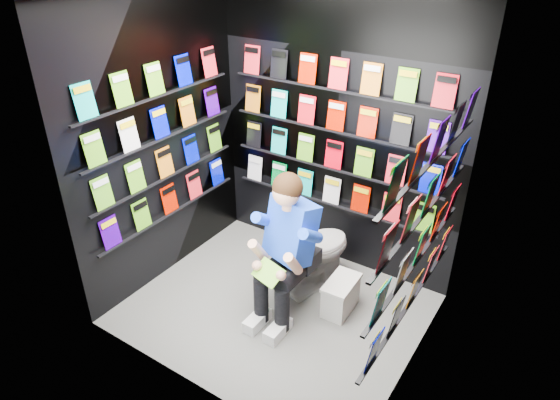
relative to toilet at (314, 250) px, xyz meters
The scene contains 13 objects.
floor 0.63m from the toilet, 100.24° to the right, with size 2.40×2.40×0.00m, color #61615F.
wall_back 1.06m from the toilet, 100.29° to the left, with size 2.40×0.04×2.60m, color black.
wall_front 1.77m from the toilet, 93.45° to the right, with size 2.40×0.04×2.60m, color black.
wall_left 1.67m from the toilet, 158.78° to the right, with size 0.04×2.00×2.60m, color black.
wall_right 1.53m from the toilet, 24.31° to the right, with size 0.04×2.00×2.60m, color black.
comics_back 1.05m from the toilet, 100.93° to the left, with size 2.10×0.06×1.37m, color red, non-canonical shape.
comics_left 1.65m from the toilet, 158.32° to the right, with size 0.06×1.70×1.37m, color red, non-canonical shape.
comics_right 1.51m from the toilet, 24.90° to the right, with size 0.06×1.70×1.37m, color red, non-canonical shape.
toilet is the anchor object (origin of this frame).
longbox 0.49m from the toilet, 26.66° to the right, with size 0.20×0.37×0.28m, color silver.
longbox_lid 0.44m from the toilet, 26.66° to the right, with size 0.22×0.39×0.03m, color silver.
reader 0.56m from the toilet, 90.00° to the right, with size 0.54×0.79×1.45m, color #1038CC, non-canonical shape.
held_comic 0.76m from the toilet, 90.00° to the right, with size 0.26×0.01×0.18m, color green.
Camera 1 is at (1.89, -2.79, 2.97)m, focal length 32.00 mm.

